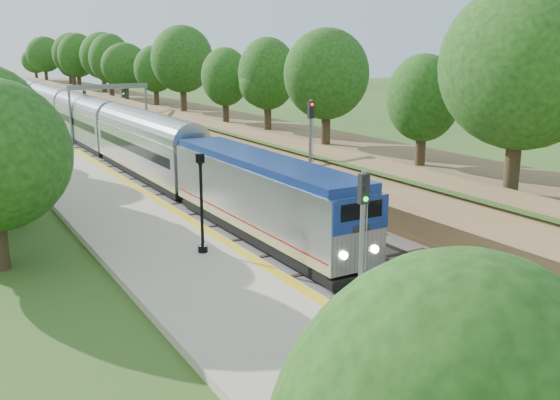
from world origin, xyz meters
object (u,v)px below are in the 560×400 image
signal_farside (310,141)px  signal_platform (362,237)px  signal_gantry (108,98)px  train (68,117)px  lamppost_far (202,209)px

signal_farside → signal_platform: bearing=-117.8°
signal_gantry → train: signal_gantry is taller
signal_gantry → lamppost_far: 40.20m
train → signal_platform: bearing=-92.8°
train → signal_farside: (6.20, -42.18, 2.04)m
lamppost_far → signal_platform: size_ratio=0.84×
signal_gantry → signal_platform: 50.76m
signal_platform → signal_gantry: bearing=83.9°
train → lamppost_far: size_ratio=23.84×
signal_gantry → lamppost_far: size_ratio=1.77×
signal_gantry → signal_platform: bearing=-96.1°
signal_gantry → signal_farside: (3.73, -33.22, -0.64)m
signal_gantry → train: size_ratio=0.07×
signal_platform → train: bearing=87.2°
signal_platform → signal_farside: (9.10, 17.24, 0.31)m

